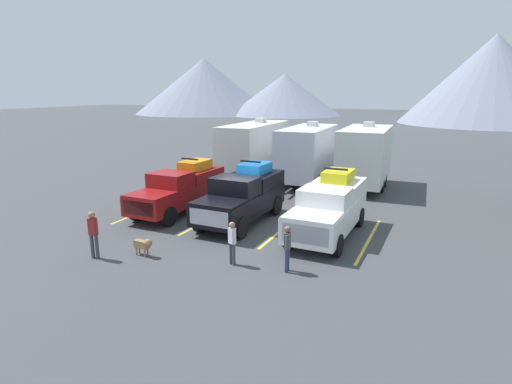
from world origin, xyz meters
name	(u,v)px	position (x,y,z in m)	size (l,w,h in m)	color
ground_plane	(240,227)	(0.00, 0.00, 0.00)	(240.00, 240.00, 0.00)	#3F4244
pickup_truck_a	(181,188)	(-3.77, 1.09, 1.16)	(2.14, 5.82, 2.52)	maroon
pickup_truck_b	(243,195)	(-0.24, 0.85, 1.23)	(2.25, 5.46, 2.68)	black
pickup_truck_c	(329,207)	(3.76, 0.71, 1.19)	(2.22, 5.59, 2.67)	white
lot_stripe_a	(150,209)	(-5.43, 0.72, 0.00)	(0.12, 5.50, 0.01)	gold
lot_stripe_b	(212,217)	(-1.81, 0.72, 0.00)	(0.12, 5.50, 0.01)	gold
lot_stripe_c	(284,228)	(1.81, 0.72, 0.00)	(0.12, 5.50, 0.01)	gold
lot_stripe_d	(369,240)	(5.43, 0.72, 0.00)	(0.12, 5.50, 0.01)	gold
camper_trailer_a	(255,147)	(-3.87, 9.99, 2.08)	(2.73, 8.68, 3.96)	silver
camper_trailer_b	(308,152)	(-0.05, 9.75, 2.03)	(2.73, 7.75, 3.87)	silver
camper_trailer_c	(365,154)	(3.53, 9.77, 2.08)	(2.78, 7.27, 3.96)	silver
person_a	(287,246)	(3.47, -3.43, 0.91)	(0.22, 0.35, 1.57)	navy
person_b	(232,240)	(1.57, -3.68, 0.88)	(0.32, 0.25, 1.53)	#3F3F42
person_c	(93,231)	(-3.14, -5.21, 1.00)	(0.37, 0.26, 1.73)	#3F3F42
dog	(144,244)	(-1.65, -4.33, 0.45)	(0.88, 0.32, 0.69)	olive
mountain_ridge	(401,87)	(-1.42, 76.36, 6.50)	(126.64, 43.62, 15.22)	gray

